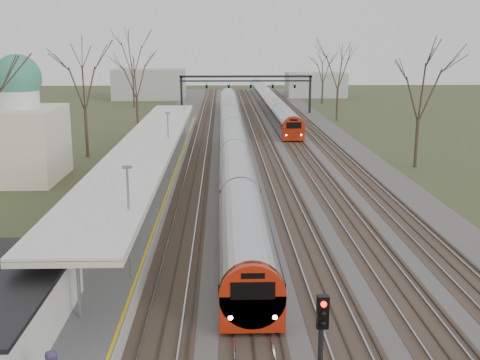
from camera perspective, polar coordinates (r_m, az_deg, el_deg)
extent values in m
cube|color=#474442|center=(67.30, 1.37, 3.40)|extent=(24.00, 160.00, 0.10)
cube|color=#4C3828|center=(67.24, -3.75, 3.40)|extent=(2.60, 160.00, 0.06)
cube|color=gray|center=(67.25, -4.36, 3.45)|extent=(0.07, 160.00, 0.12)
cube|color=gray|center=(67.20, -3.14, 3.46)|extent=(0.07, 160.00, 0.12)
cube|color=#4C3828|center=(67.20, -0.76, 3.42)|extent=(2.60, 160.00, 0.06)
cube|color=gray|center=(67.18, -1.37, 3.48)|extent=(0.07, 160.00, 0.12)
cube|color=gray|center=(67.21, -0.15, 3.48)|extent=(0.07, 160.00, 0.12)
cube|color=#4C3828|center=(67.35, 2.22, 3.43)|extent=(2.60, 160.00, 0.06)
cube|color=gray|center=(67.30, 1.61, 3.49)|extent=(0.07, 160.00, 0.12)
cube|color=gray|center=(67.40, 2.83, 3.49)|extent=(0.07, 160.00, 0.12)
cube|color=#4C3828|center=(67.69, 5.19, 3.44)|extent=(2.60, 160.00, 0.06)
cube|color=gray|center=(67.59, 4.58, 3.50)|extent=(0.07, 160.00, 0.12)
cube|color=gray|center=(67.76, 5.79, 3.50)|extent=(0.07, 160.00, 0.12)
cube|color=#4C3828|center=(68.19, 8.11, 3.43)|extent=(2.60, 160.00, 0.06)
cube|color=gray|center=(68.06, 7.52, 3.49)|extent=(0.07, 160.00, 0.12)
cube|color=gray|center=(68.31, 8.71, 3.49)|extent=(0.07, 160.00, 0.12)
cube|color=#9E9B93|center=(50.22, -7.90, 0.51)|extent=(3.50, 69.00, 1.00)
cylinder|color=slate|center=(23.61, -15.08, -9.17)|extent=(0.14, 0.14, 3.00)
cylinder|color=slate|center=(31.01, -11.76, -3.65)|extent=(0.14, 0.14, 3.00)
cylinder|color=slate|center=(38.65, -9.76, -0.27)|extent=(0.14, 0.14, 3.00)
cylinder|color=slate|center=(46.42, -8.42, 1.99)|extent=(0.14, 0.14, 3.00)
cylinder|color=slate|center=(54.25, -7.47, 3.60)|extent=(0.14, 0.14, 3.00)
cylinder|color=slate|center=(62.12, -6.76, 4.80)|extent=(0.14, 0.14, 3.00)
cube|color=silver|center=(45.17, -8.63, 3.68)|extent=(4.10, 50.00, 0.12)
cube|color=beige|center=(45.20, -8.63, 3.47)|extent=(4.10, 50.00, 0.25)
cylinder|color=silver|center=(52.07, -20.26, 7.74)|extent=(3.20, 3.20, 2.50)
sphere|color=#307962|center=(51.99, -20.36, 9.05)|extent=(3.80, 3.80, 3.80)
cube|color=black|center=(96.83, -5.57, 8.02)|extent=(0.35, 0.35, 6.00)
cube|color=black|center=(97.65, 6.65, 8.04)|extent=(0.35, 0.35, 6.00)
cube|color=black|center=(96.49, 0.57, 9.79)|extent=(21.00, 0.35, 0.35)
cube|color=black|center=(96.53, 0.57, 9.38)|extent=(21.00, 0.25, 0.25)
cube|color=black|center=(96.33, -3.19, 8.93)|extent=(0.32, 0.22, 0.85)
sphere|color=#0CFF19|center=(96.17, -3.19, 9.08)|extent=(0.16, 0.16, 0.16)
cube|color=black|center=(96.31, -1.08, 8.95)|extent=(0.32, 0.22, 0.85)
sphere|color=#0CFF19|center=(96.15, -1.08, 9.09)|extent=(0.16, 0.16, 0.16)
cube|color=black|center=(96.41, 1.02, 8.95)|extent=(0.32, 0.22, 0.85)
sphere|color=#0CFF19|center=(96.26, 1.03, 9.10)|extent=(0.16, 0.16, 0.16)
cube|color=black|center=(96.64, 3.12, 8.95)|extent=(0.32, 0.22, 0.85)
sphere|color=#0CFF19|center=(96.49, 3.13, 9.09)|extent=(0.16, 0.16, 0.16)
cube|color=black|center=(97.00, 5.21, 8.93)|extent=(0.32, 0.22, 0.85)
sphere|color=#0CFF19|center=(96.85, 5.22, 9.07)|extent=(0.16, 0.16, 0.16)
cylinder|color=#2D231C|center=(61.38, -14.35, 4.36)|extent=(0.30, 0.30, 4.95)
cylinder|color=#2D231C|center=(56.82, 16.38, 3.35)|extent=(0.30, 0.30, 4.50)
cube|color=#A2A5AC|center=(67.06, -0.76, 4.27)|extent=(2.55, 90.00, 1.60)
cylinder|color=#A2A5AC|center=(66.96, -0.76, 4.82)|extent=(2.60, 89.70, 2.60)
cube|color=black|center=(66.95, -0.76, 4.91)|extent=(2.62, 89.40, 0.55)
cube|color=#A61D09|center=(23.70, 1.18, -12.44)|extent=(2.55, 0.50, 1.50)
cylinder|color=#A61D09|center=(23.46, 1.19, -10.84)|extent=(2.60, 0.60, 2.60)
cube|color=black|center=(23.09, 1.22, -10.43)|extent=(1.70, 0.12, 0.70)
sphere|color=white|center=(23.54, -0.91, -12.90)|extent=(0.22, 0.22, 0.22)
sphere|color=white|center=(23.62, 3.32, -12.82)|extent=(0.22, 0.22, 0.22)
cube|color=black|center=(67.21, -0.76, 3.49)|extent=(1.80, 89.00, 0.35)
cube|color=#A2A5AC|center=(105.59, 2.70, 7.44)|extent=(2.55, 75.00, 1.60)
cylinder|color=#A2A5AC|center=(105.53, 2.70, 7.79)|extent=(2.60, 74.70, 2.60)
cube|color=black|center=(105.52, 2.71, 7.84)|extent=(2.62, 74.40, 0.55)
cube|color=#A61D09|center=(68.63, 5.09, 4.38)|extent=(2.55, 0.50, 1.50)
cylinder|color=#A61D09|center=(68.58, 5.10, 4.97)|extent=(2.60, 0.60, 2.60)
cube|color=black|center=(68.27, 5.13, 5.18)|extent=(1.70, 0.12, 0.70)
sphere|color=white|center=(68.35, 4.40, 4.28)|extent=(0.22, 0.22, 0.22)
sphere|color=white|center=(68.56, 5.82, 4.27)|extent=(0.22, 0.22, 0.22)
cube|color=black|center=(105.68, 2.70, 6.94)|extent=(1.80, 74.00, 0.35)
cylinder|color=black|center=(18.80, 7.61, -16.52)|extent=(0.16, 0.16, 4.00)
cube|color=black|center=(17.93, 7.85, -12.29)|extent=(0.35, 0.22, 1.00)
sphere|color=#FF0C05|center=(17.69, 7.95, -11.59)|extent=(0.18, 0.18, 0.18)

